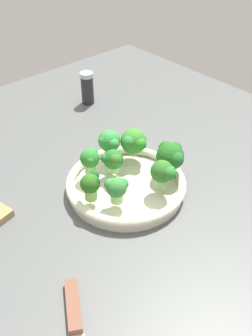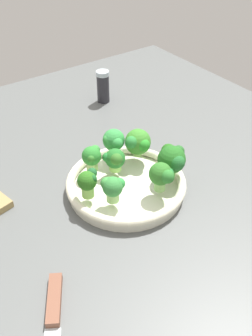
% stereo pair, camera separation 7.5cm
% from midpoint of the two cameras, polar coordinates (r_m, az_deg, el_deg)
% --- Properties ---
extents(ground_plane, '(1.30, 1.30, 0.03)m').
position_cam_midpoint_polar(ground_plane, '(0.88, -4.91, -4.49)').
color(ground_plane, '#555858').
extents(bowl, '(0.27, 0.27, 0.03)m').
position_cam_midpoint_polar(bowl, '(0.87, -2.46, -2.53)').
color(bowl, silver).
rests_on(bowl, ground_plane).
extents(broccoli_floret_0, '(0.04, 0.05, 0.06)m').
position_cam_midpoint_polar(broccoli_floret_0, '(0.79, -7.89, -2.48)').
color(broccoli_floret_0, '#8BC55A').
rests_on(broccoli_floret_0, bowl).
extents(broccoli_floret_1, '(0.04, 0.05, 0.06)m').
position_cam_midpoint_polar(broccoli_floret_1, '(0.86, -7.74, 1.20)').
color(broccoli_floret_1, '#A0CA70').
rests_on(broccoli_floret_1, bowl).
extents(broccoli_floret_2, '(0.07, 0.07, 0.07)m').
position_cam_midpoint_polar(broccoli_floret_2, '(0.85, 4.09, 1.69)').
color(broccoli_floret_2, '#7EBD4F').
rests_on(broccoli_floret_2, bowl).
extents(broccoli_floret_3, '(0.07, 0.07, 0.07)m').
position_cam_midpoint_polar(broccoli_floret_3, '(0.90, -1.24, 3.79)').
color(broccoli_floret_3, '#8EBF5B').
rests_on(broccoli_floret_3, bowl).
extents(broccoli_floret_4, '(0.06, 0.05, 0.07)m').
position_cam_midpoint_polar(broccoli_floret_4, '(0.81, 2.88, -0.77)').
color(broccoli_floret_4, '#7DB660').
rests_on(broccoli_floret_4, bowl).
extents(broccoli_floret_5, '(0.05, 0.05, 0.06)m').
position_cam_midpoint_polar(broccoli_floret_5, '(0.86, -4.36, 1.08)').
color(broccoli_floret_5, '#94CF5F').
rests_on(broccoli_floret_5, bowl).
extents(broccoli_floret_6, '(0.05, 0.05, 0.06)m').
position_cam_midpoint_polar(broccoli_floret_6, '(0.78, -4.21, -2.97)').
color(broccoli_floret_6, '#92CA70').
rests_on(broccoli_floret_6, bowl).
extents(broccoli_floret_7, '(0.06, 0.05, 0.07)m').
position_cam_midpoint_polar(broccoli_floret_7, '(0.90, -4.83, 3.77)').
color(broccoli_floret_7, '#88B95B').
rests_on(broccoli_floret_7, bowl).
extents(knife, '(0.24, 0.16, 0.01)m').
position_cam_midpoint_polar(knife, '(0.67, -10.80, -22.84)').
color(knife, silver).
rests_on(knife, ground_plane).
extents(pepper_shaker, '(0.04, 0.04, 0.10)m').
position_cam_midpoint_polar(pepper_shaker, '(1.20, -7.49, 11.49)').
color(pepper_shaker, '#25252A').
rests_on(pepper_shaker, ground_plane).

